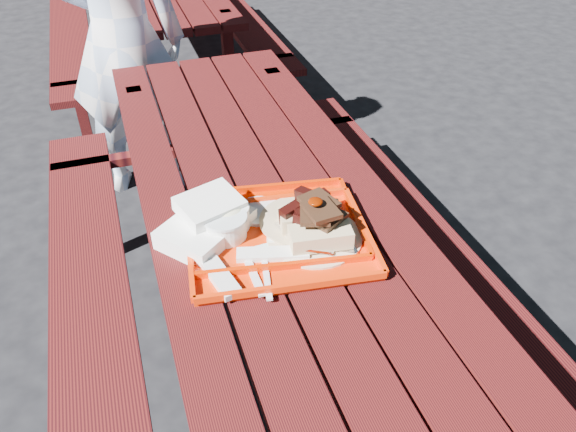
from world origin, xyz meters
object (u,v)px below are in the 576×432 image
object	(u,v)px
picnic_table_near	(273,254)
near_tray	(277,230)
far_tray	(272,225)
picnic_table_far	(153,2)
person	(121,39)

from	to	relation	value
picnic_table_near	near_tray	distance (m)	0.28
far_tray	picnic_table_far	bearing A→B (deg)	89.29
person	near_tray	bearing A→B (deg)	114.78
far_tray	person	size ratio (longest dim) A/B	0.33
near_tray	far_tray	size ratio (longest dim) A/B	1.02
picnic_table_near	near_tray	xyz separation A→B (m)	(-0.03, -0.16, 0.23)
near_tray	person	size ratio (longest dim) A/B	0.33
picnic_table_near	near_tray	size ratio (longest dim) A/B	4.48
picnic_table_far	person	world-z (taller)	person
picnic_table_near	person	size ratio (longest dim) A/B	1.48
far_tray	near_tray	bearing A→B (deg)	-86.54
picnic_table_near	far_tray	bearing A→B (deg)	-107.24
picnic_table_far	person	distance (m)	1.46
near_tray	person	world-z (taller)	person
picnic_table_near	picnic_table_far	xyz separation A→B (m)	(0.00, 2.80, 0.00)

